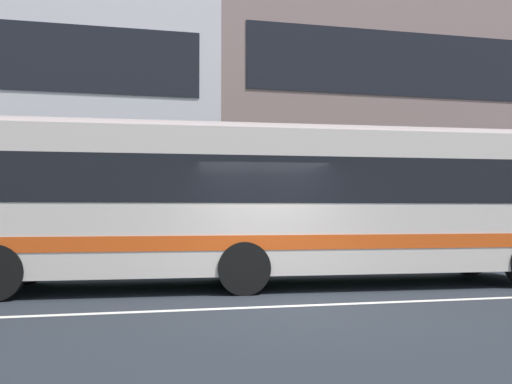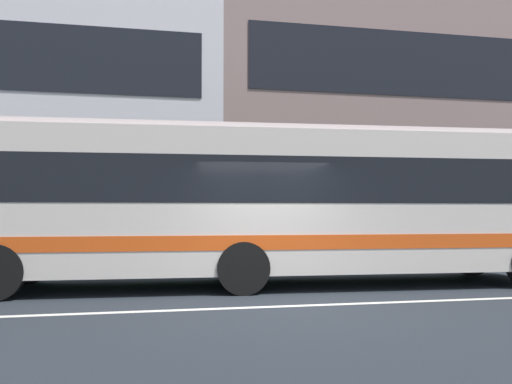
# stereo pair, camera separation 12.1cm
# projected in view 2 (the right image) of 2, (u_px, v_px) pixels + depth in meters

# --- Properties ---
(ground_plane) EXTENTS (160.00, 160.00, 0.00)m
(ground_plane) POSITION_uv_depth(u_px,v_px,m) (281.00, 307.00, 8.88)
(ground_plane) COLOR #232830
(lane_centre_line) EXTENTS (60.00, 0.16, 0.01)m
(lane_centre_line) POSITION_uv_depth(u_px,v_px,m) (281.00, 306.00, 8.88)
(lane_centre_line) COLOR silver
(lane_centre_line) RESTS_ON ground_plane
(hedge_row_far) EXTENTS (21.54, 1.10, 1.13)m
(hedge_row_far) POSITION_uv_depth(u_px,v_px,m) (211.00, 248.00, 14.91)
(hedge_row_far) COLOR #19421F
(hedge_row_far) RESTS_ON ground_plane
(apartment_block_right) EXTENTS (22.62, 8.30, 12.42)m
(apartment_block_right) POSITION_uv_depth(u_px,v_px,m) (449.00, 113.00, 25.42)
(apartment_block_right) COLOR gray
(apartment_block_right) RESTS_ON ground_plane
(transit_bus) EXTENTS (12.47, 3.11, 3.28)m
(transit_bus) POSITION_uv_depth(u_px,v_px,m) (273.00, 200.00, 11.42)
(transit_bus) COLOR silver
(transit_bus) RESTS_ON ground_plane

